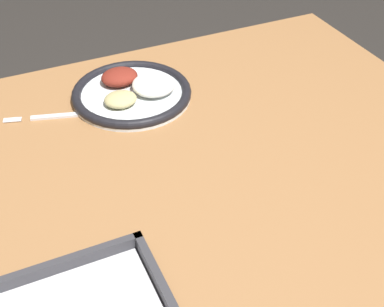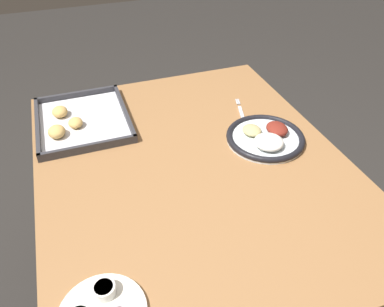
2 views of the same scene
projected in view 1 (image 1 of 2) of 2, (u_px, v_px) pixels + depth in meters
The scene contains 3 objects.
dining_table at pixel (197, 206), 1.02m from camera, with size 1.10×0.90×0.70m.
dinner_plate at pixel (133, 92), 1.12m from camera, with size 0.25×0.25×0.04m.
fork at pixel (61, 116), 1.07m from camera, with size 0.20×0.07×0.00m.
Camera 1 is at (0.31, 0.66, 1.32)m, focal length 50.00 mm.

